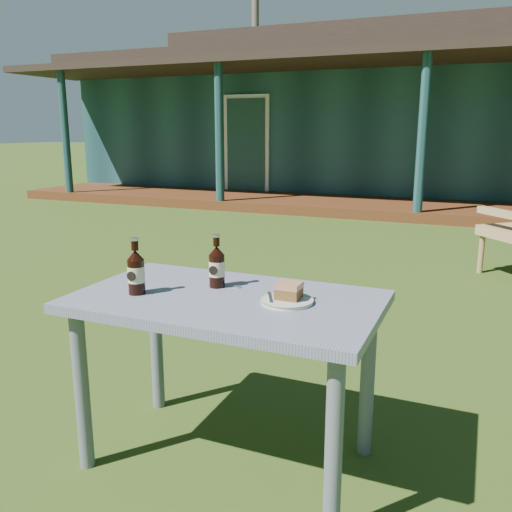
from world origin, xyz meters
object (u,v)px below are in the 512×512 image
at_px(cafe_table, 227,321).
at_px(cake_slice, 289,290).
at_px(plate, 287,301).
at_px(cola_bottle_near, 217,266).
at_px(cola_bottle_far, 136,272).

height_order(cafe_table, cake_slice, cake_slice).
height_order(plate, cola_bottle_near, cola_bottle_near).
relative_size(plate, cola_bottle_near, 0.91).
relative_size(cafe_table, cake_slice, 13.04).
bearing_deg(plate, cake_slice, 78.86).
xyz_separation_m(cake_slice, cola_bottle_near, (-0.34, 0.07, 0.04)).
relative_size(cafe_table, cola_bottle_near, 5.37).
xyz_separation_m(cafe_table, cola_bottle_near, (-0.10, 0.11, 0.19)).
distance_m(cola_bottle_near, cola_bottle_far, 0.33).
xyz_separation_m(cafe_table, cola_bottle_far, (-0.35, -0.10, 0.19)).
relative_size(cafe_table, cola_bottle_far, 5.24).
height_order(plate, cake_slice, cake_slice).
xyz_separation_m(cafe_table, plate, (0.25, 0.02, 0.11)).
distance_m(cake_slice, cola_bottle_far, 0.61).
bearing_deg(cake_slice, cola_bottle_near, 168.08).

